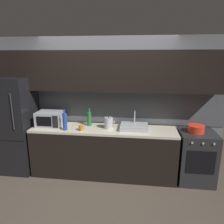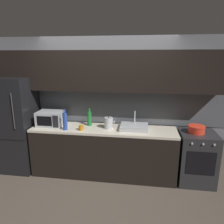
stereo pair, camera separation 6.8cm
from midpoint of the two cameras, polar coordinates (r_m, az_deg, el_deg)
ground_plane at (r=3.47m, az=-5.48°, el=-23.61°), size 10.00×10.00×0.00m
back_wall at (r=3.95m, az=-2.23°, el=5.96°), size 4.33×0.44×2.50m
counter_run at (r=3.99m, az=-2.78°, el=-10.52°), size 2.59×0.60×0.90m
refrigerator at (r=4.42m, az=-24.80°, el=-3.19°), size 0.68×0.69×1.78m
oven_range at (r=4.06m, az=21.08°, el=-11.10°), size 0.60×0.62×0.90m
microwave at (r=4.08m, az=-16.73°, el=-1.76°), size 0.46×0.35×0.27m
sink_basin at (r=3.78m, az=5.44°, el=-3.99°), size 0.48×0.38×0.30m
kettle at (r=3.78m, az=-1.42°, el=-2.99°), size 0.19×0.15×0.22m
wine_bottle_blue at (r=3.78m, az=-13.03°, el=-2.49°), size 0.08×0.08×0.37m
wine_bottle_green at (r=3.95m, az=-6.62°, el=-1.76°), size 0.08×0.08×0.33m
mug_amber at (r=3.74m, az=-8.77°, el=-4.25°), size 0.09×0.09×0.09m
cooking_pot at (r=3.86m, az=21.14°, el=-4.21°), size 0.27×0.27×0.12m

